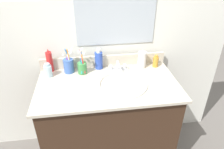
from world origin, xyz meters
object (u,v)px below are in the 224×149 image
object	(u,v)px
cup_blue_plastic	(69,65)
bottle_oil_amber	(156,61)
bottle_lotion_white	(142,59)
bottle_spray_red	(50,61)
bottle_gel_clear	(48,71)
bottle_shampoo_blue	(99,60)
cup_green	(82,67)
faucet	(118,68)

from	to	relation	value
cup_blue_plastic	bottle_oil_amber	bearing A→B (deg)	-0.47
bottle_lotion_white	bottle_spray_red	distance (m)	0.71
bottle_gel_clear	cup_blue_plastic	distance (m)	0.16
bottle_shampoo_blue	cup_blue_plastic	size ratio (longest dim) A/B	0.86
bottle_spray_red	cup_green	size ratio (longest dim) A/B	0.95
faucet	bottle_lotion_white	bearing A→B (deg)	8.85
bottle_shampoo_blue	bottle_gel_clear	bearing A→B (deg)	-169.29
bottle_oil_amber	bottle_spray_red	bearing A→B (deg)	177.09
faucet	bottle_oil_amber	xyz separation A→B (m)	(0.31, 0.03, 0.02)
cup_blue_plastic	cup_green	size ratio (longest dim) A/B	1.01
faucet	cup_blue_plastic	size ratio (longest dim) A/B	0.82
faucet	cup_green	distance (m)	0.27
faucet	bottle_spray_red	xyz separation A→B (m)	(-0.51, 0.07, 0.05)
bottle_shampoo_blue	bottle_oil_amber	world-z (taller)	bottle_shampoo_blue
bottle_gel_clear	faucet	bearing A→B (deg)	1.22
bottle_lotion_white	bottle_oil_amber	world-z (taller)	bottle_lotion_white
bottle_oil_amber	cup_green	bearing A→B (deg)	-177.62
bottle_gel_clear	bottle_spray_red	world-z (taller)	bottle_spray_red
faucet	cup_green	size ratio (longest dim) A/B	0.82
cup_green	bottle_oil_amber	bearing A→B (deg)	2.38
bottle_shampoo_blue	bottle_spray_red	size ratio (longest dim) A/B	0.91
bottle_spray_red	cup_green	bearing A→B (deg)	-15.29
bottle_gel_clear	cup_blue_plastic	world-z (taller)	cup_blue_plastic
cup_green	bottle_spray_red	bearing A→B (deg)	164.71
faucet	cup_green	xyz separation A→B (m)	(-0.27, 0.00, 0.02)
bottle_gel_clear	bottle_spray_red	bearing A→B (deg)	84.19
faucet	bottle_lotion_white	world-z (taller)	bottle_lotion_white
bottle_lotion_white	bottle_spray_red	xyz separation A→B (m)	(-0.71, 0.04, 0.01)
cup_blue_plastic	cup_green	world-z (taller)	cup_blue_plastic
cup_blue_plastic	cup_green	xyz separation A→B (m)	(0.10, -0.03, -0.01)
bottle_shampoo_blue	bottle_lotion_white	size ratio (longest dim) A/B	1.11
bottle_gel_clear	bottle_lotion_white	distance (m)	0.72
bottle_oil_amber	cup_blue_plastic	distance (m)	0.68
bottle_spray_red	cup_green	world-z (taller)	cup_green
bottle_gel_clear	cup_green	distance (m)	0.25
cup_green	bottle_lotion_white	bearing A→B (deg)	3.35
faucet	bottle_shampoo_blue	bearing A→B (deg)	156.68
faucet	bottle_lotion_white	size ratio (longest dim) A/B	1.06
bottle_lotion_white	cup_green	size ratio (longest dim) A/B	0.77
bottle_shampoo_blue	bottle_oil_amber	size ratio (longest dim) A/B	1.70
faucet	bottle_gel_clear	xyz separation A→B (m)	(-0.52, -0.01, 0.02)
cup_blue_plastic	faucet	bearing A→B (deg)	-5.07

